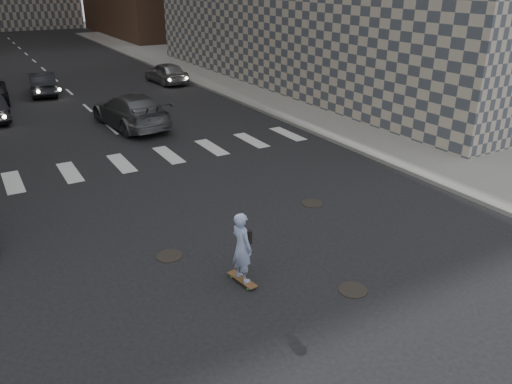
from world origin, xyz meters
TOP-DOWN VIEW (x-y plane):
  - ground at (0.00, 0.00)m, footprint 160.00×160.00m
  - sidewalk_right at (14.50, 20.00)m, footprint 13.00×80.00m
  - manhole_a at (1.20, -2.50)m, footprint 0.70×0.70m
  - manhole_b at (-2.00, 1.20)m, footprint 0.70×0.70m
  - manhole_c at (3.30, 2.00)m, footprint 0.70×0.70m
  - skateboarder at (-0.92, -0.88)m, footprint 0.52×0.97m
  - traffic_car_b at (1.01, 14.00)m, footprint 2.89×5.79m
  - traffic_car_d at (6.50, 23.50)m, footprint 2.06×4.40m
  - traffic_car_e at (-1.52, 24.00)m, footprint 1.91×4.37m

SIDE VIEW (x-z plane):
  - ground at x=0.00m, z-range 0.00..0.00m
  - manhole_a at x=1.20m, z-range 0.00..0.02m
  - manhole_b at x=-2.00m, z-range 0.00..0.02m
  - manhole_c at x=3.30m, z-range 0.00..0.02m
  - sidewalk_right at x=14.50m, z-range 0.00..0.15m
  - traffic_car_e at x=-1.52m, z-range 0.00..1.40m
  - traffic_car_d at x=6.50m, z-range 0.00..1.46m
  - traffic_car_b at x=1.01m, z-range 0.00..1.61m
  - skateboarder at x=-0.92m, z-range 0.05..1.92m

